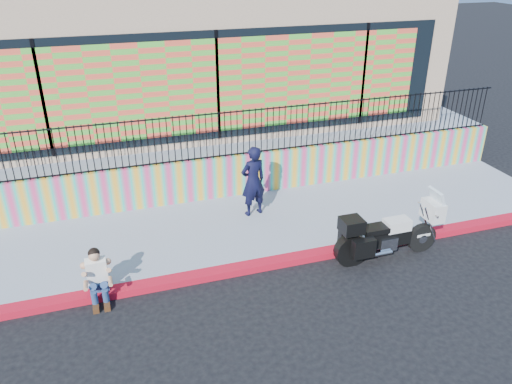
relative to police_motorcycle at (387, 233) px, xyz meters
name	(u,v)px	position (x,y,z in m)	size (l,w,h in m)	color
ground	(269,266)	(-2.48, 0.44, -0.62)	(90.00, 90.00, 0.00)	black
red_curb	(269,263)	(-2.48, 0.44, -0.54)	(16.00, 0.30, 0.15)	red
sidewalk	(246,226)	(-2.48, 2.09, -0.54)	(16.00, 3.00, 0.15)	gray
mural_wall	(228,176)	(-2.48, 3.69, 0.08)	(16.00, 0.20, 1.10)	#E63C7A
metal_fence	(227,134)	(-2.48, 3.69, 1.23)	(15.80, 0.04, 1.20)	black
elevated_platform	(191,121)	(-2.48, 8.79, 0.01)	(16.00, 10.00, 1.25)	gray
storefront_building	(187,44)	(-2.48, 8.57, 2.63)	(14.00, 8.06, 4.00)	tan
police_motorcycle	(387,233)	(0.00, 0.00, 0.00)	(2.37, 0.78, 1.48)	black
police_officer	(253,181)	(-2.18, 2.51, 0.41)	(0.64, 0.42, 1.76)	black
seated_man	(98,281)	(-5.91, 0.35, -0.17)	(0.54, 0.71, 1.06)	navy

